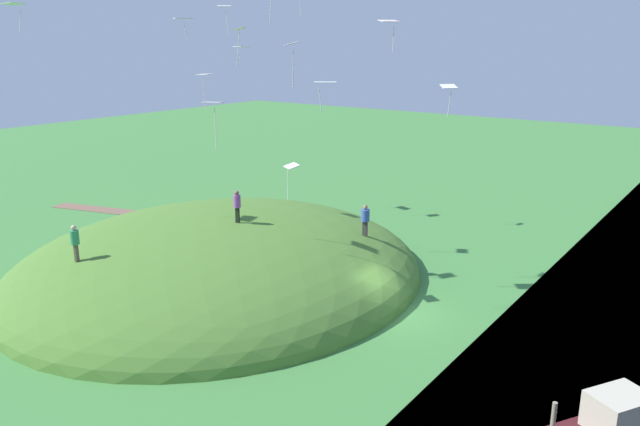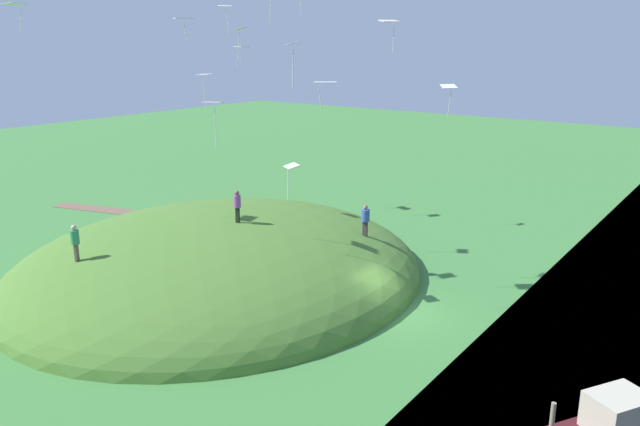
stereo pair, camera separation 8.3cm
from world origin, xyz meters
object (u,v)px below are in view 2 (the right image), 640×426
at_px(person_walking_path, 237,202).
at_px(kite_11, 449,88).
at_px(kite_2, 14,5).
at_px(kite_5, 184,19).
at_px(kite_9, 242,47).
at_px(kite_1, 292,46).
at_px(person_near_shore, 365,217).
at_px(kite_6, 325,83).
at_px(kite_7, 225,8).
at_px(kite_15, 213,105).
at_px(kite_0, 291,168).
at_px(kite_3, 205,76).
at_px(person_on_hilltop, 75,238).
at_px(kite_12, 240,32).
at_px(kite_10, 390,22).

bearing_deg(person_walking_path, kite_11, -161.40).
height_order(kite_2, kite_11, kite_2).
xyz_separation_m(kite_5, kite_9, (7.85, -12.39, -1.48)).
bearing_deg(kite_9, kite_11, 164.14).
bearing_deg(kite_1, person_near_shore, -80.98).
distance_m(kite_1, kite_6, 5.52).
relative_size(kite_7, kite_15, 0.87).
xyz_separation_m(person_near_shore, kite_0, (1.07, 5.07, 3.40)).
distance_m(kite_7, kite_11, 19.09).
height_order(person_walking_path, kite_7, kite_7).
relative_size(person_near_shore, kite_11, 1.10).
distance_m(person_near_shore, kite_1, 12.01).
bearing_deg(person_near_shore, kite_2, 27.97).
height_order(kite_2, kite_3, kite_2).
distance_m(person_on_hilltop, kite_6, 14.01).
distance_m(person_walking_path, kite_15, 5.40).
xyz_separation_m(person_on_hilltop, kite_12, (-0.65, -11.03, 9.48)).
xyz_separation_m(kite_6, kite_7, (13.66, -7.26, 4.17)).
bearing_deg(kite_2, person_near_shore, -142.92).
bearing_deg(kite_10, kite_9, -20.22).
xyz_separation_m(person_on_hilltop, kite_2, (5.58, -1.50, 10.71)).
relative_size(kite_1, kite_2, 1.30).
bearing_deg(kite_10, kite_0, 72.88).
xyz_separation_m(kite_3, kite_9, (5.18, -8.65, 1.54)).
xyz_separation_m(person_near_shore, kite_2, (14.09, 10.65, 11.00)).
distance_m(kite_0, kite_15, 5.01).
bearing_deg(kite_1, kite_7, -37.98).
height_order(kite_0, kite_12, kite_12).
distance_m(person_near_shore, kite_12, 12.59).
height_order(kite_2, kite_15, kite_2).
bearing_deg(kite_6, kite_0, 78.67).
height_order(kite_6, kite_11, kite_6).
height_order(kite_1, kite_11, kite_1).
bearing_deg(kite_15, kite_12, -60.90).
xyz_separation_m(kite_9, kite_11, (-18.99, 5.39, -1.83)).
bearing_deg(kite_1, kite_3, -27.23).
height_order(kite_6, kite_12, kite_12).
xyz_separation_m(person_walking_path, kite_7, (9.24, -9.07, 10.44)).
bearing_deg(kite_5, person_near_shore, -140.86).
bearing_deg(kite_9, person_near_shore, 156.39).
relative_size(kite_2, kite_11, 0.88).
bearing_deg(kite_12, kite_5, 98.49).
xyz_separation_m(kite_1, kite_10, (0.51, -8.55, 1.12)).
distance_m(kite_7, kite_12, 8.62).
bearing_deg(kite_1, kite_0, -49.58).
bearing_deg(kite_5, kite_7, -54.92).
height_order(kite_3, kite_11, kite_3).
relative_size(person_near_shore, kite_2, 1.24).
bearing_deg(kite_1, kite_5, -13.12).
height_order(person_on_hilltop, kite_10, kite_10).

